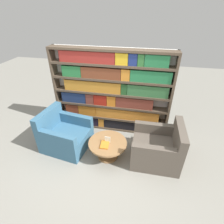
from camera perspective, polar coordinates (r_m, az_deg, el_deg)
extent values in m
plane|color=gray|center=(3.76, -4.32, -15.88)|extent=(14.00, 14.00, 0.00)
cube|color=silver|center=(4.23, 0.01, 7.12)|extent=(2.75, 0.05, 2.00)
cube|color=brown|center=(4.57, -17.31, 7.59)|extent=(0.05, 0.30, 2.00)
cube|color=brown|center=(4.09, 18.59, 4.41)|extent=(0.05, 0.30, 2.00)
cube|color=brown|center=(4.63, -0.30, -4.55)|extent=(2.65, 0.30, 0.05)
cube|color=brown|center=(4.45, -0.31, -1.36)|extent=(2.65, 0.30, 0.05)
cube|color=brown|center=(4.28, -0.33, 2.37)|extent=(2.65, 0.30, 0.05)
cube|color=brown|center=(4.12, -0.34, 6.40)|extent=(2.65, 0.30, 0.05)
cube|color=brown|center=(3.99, -0.35, 10.72)|extent=(2.65, 0.30, 0.05)
cube|color=brown|center=(3.88, -0.37, 15.31)|extent=(2.65, 0.30, 0.05)
cube|color=brown|center=(3.80, -0.39, 19.77)|extent=(2.65, 0.30, 0.05)
cube|color=navy|center=(4.78, -11.53, -1.93)|extent=(0.55, 0.20, 0.23)
cube|color=black|center=(4.63, -6.29, -2.60)|extent=(0.34, 0.20, 0.23)
cube|color=orange|center=(4.57, -3.30, -2.97)|extent=(0.14, 0.20, 0.23)
cube|color=black|center=(4.47, 4.98, -3.94)|extent=(1.17, 0.20, 0.23)
cube|color=brown|center=(4.63, -12.46, 1.45)|extent=(0.33, 0.20, 0.26)
cube|color=orange|center=(4.49, -7.77, 0.94)|extent=(0.45, 0.20, 0.26)
cube|color=orange|center=(4.29, 4.89, -0.43)|extent=(1.52, 0.20, 0.26)
cube|color=navy|center=(4.44, -12.01, 5.05)|extent=(0.60, 0.20, 0.26)
cube|color=brown|center=(4.30, -6.99, 4.64)|extent=(0.19, 0.20, 0.26)
cube|color=#A72215|center=(4.23, -3.61, 4.33)|extent=(0.31, 0.20, 0.26)
cube|color=orange|center=(4.18, -0.05, 4.00)|extent=(0.20, 0.20, 0.26)
cube|color=brown|center=(4.11, 7.32, 3.25)|extent=(0.85, 0.20, 0.26)
cube|color=#C88029|center=(4.14, -6.27, 8.63)|extent=(1.34, 0.20, 0.25)
cube|color=#245126|center=(3.99, 4.09, 7.80)|extent=(0.13, 0.20, 0.25)
cube|color=#356D3D|center=(3.96, 11.56, 7.05)|extent=(0.89, 0.20, 0.25)
cube|color=#29763C|center=(4.18, -12.71, 13.13)|extent=(0.44, 0.20, 0.25)
cube|color=brown|center=(3.96, -3.48, 12.80)|extent=(0.89, 0.20, 0.25)
cube|color=orange|center=(3.86, 4.56, 12.24)|extent=(0.19, 0.20, 0.25)
cube|color=#267946|center=(3.84, 12.53, 11.46)|extent=(0.85, 0.20, 0.25)
cube|color=maroon|center=(3.95, -8.03, 17.53)|extent=(1.23, 0.20, 0.24)
cube|color=gold|center=(3.77, 3.34, 17.10)|extent=(0.26, 0.20, 0.24)
cube|color=navy|center=(3.75, 6.93, 16.83)|extent=(0.18, 0.20, 0.24)
cube|color=#306C33|center=(3.74, 9.50, 16.59)|extent=(0.13, 0.20, 0.24)
cube|color=#257241|center=(3.74, 14.44, 16.05)|extent=(0.48, 0.20, 0.24)
cube|color=#386684|center=(4.07, -14.50, -8.53)|extent=(1.05, 0.97, 0.41)
cube|color=#386684|center=(4.03, -20.04, -2.35)|extent=(0.26, 0.85, 0.46)
cube|color=#386684|center=(3.62, -17.30, -8.31)|extent=(0.80, 0.24, 0.24)
cube|color=#386684|center=(4.08, -11.59, -2.32)|extent=(0.80, 0.24, 0.24)
cube|color=brown|center=(3.77, 13.83, -12.42)|extent=(0.94, 0.85, 0.41)
cube|color=brown|center=(3.55, 21.15, -7.85)|extent=(0.15, 0.84, 0.46)
cube|color=brown|center=(3.83, 13.34, -5.15)|extent=(0.79, 0.13, 0.24)
cube|color=brown|center=(3.28, 13.38, -12.65)|extent=(0.79, 0.13, 0.24)
cylinder|color=olive|center=(3.74, -1.40, -12.27)|extent=(0.14, 0.14, 0.35)
cylinder|color=olive|center=(3.85, -1.37, -13.97)|extent=(0.43, 0.43, 0.03)
cylinder|color=olive|center=(3.60, -1.44, -10.05)|extent=(0.78, 0.78, 0.04)
cube|color=black|center=(3.59, -1.44, -9.75)|extent=(0.07, 0.06, 0.01)
cube|color=silver|center=(3.54, -1.46, -8.98)|extent=(0.11, 0.01, 0.14)
cube|color=orange|center=(3.52, -2.39, -10.61)|extent=(0.17, 0.24, 0.03)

